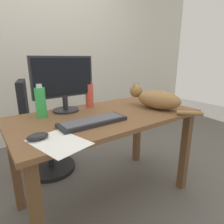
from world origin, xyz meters
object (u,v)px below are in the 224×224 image
office_chair (43,134)px  water_bottle (89,95)px  keyboard (93,121)px  cat (156,99)px  spray_bottle (41,102)px  monitor (64,82)px  computer_mouse (38,137)px

office_chair → water_bottle: water_bottle is taller
keyboard → office_chair: bearing=97.2°
cat → spray_bottle: size_ratio=2.58×
office_chair → monitor: bearing=-79.8°
computer_mouse → spray_bottle: spray_bottle is taller
computer_mouse → water_bottle: 0.71m
computer_mouse → water_bottle: (0.55, 0.44, 0.08)m
monitor → office_chair: bearing=100.2°
cat → computer_mouse: bearing=-176.0°
office_chair → keyboard: bearing=-82.8°
water_bottle → spray_bottle: size_ratio=0.93×
cat → water_bottle: size_ratio=2.77×
spray_bottle → keyboard: bearing=-56.7°
monitor → water_bottle: bearing=3.7°
office_chair → computer_mouse: office_chair is taller
office_chair → keyboard: (0.10, -0.82, 0.34)m
office_chair → cat: bearing=-48.4°
cat → spray_bottle: (-0.82, 0.32, 0.03)m
monitor → water_bottle: 0.26m
cat → computer_mouse: size_ratio=5.42×
office_chair → spray_bottle: size_ratio=4.06×
water_bottle → spray_bottle: 0.42m
monitor → computer_mouse: 0.57m
keyboard → water_bottle: (0.20, 0.39, 0.09)m
computer_mouse → office_chair: bearing=74.0°
monitor → water_bottle: monitor is taller
monitor → spray_bottle: 0.23m
office_chair → water_bottle: 0.67m
spray_bottle → monitor: bearing=12.0°
office_chair → spray_bottle: (-0.11, -0.48, 0.43)m
cat → water_bottle: bearing=137.7°
monitor → keyboard: monitor is taller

